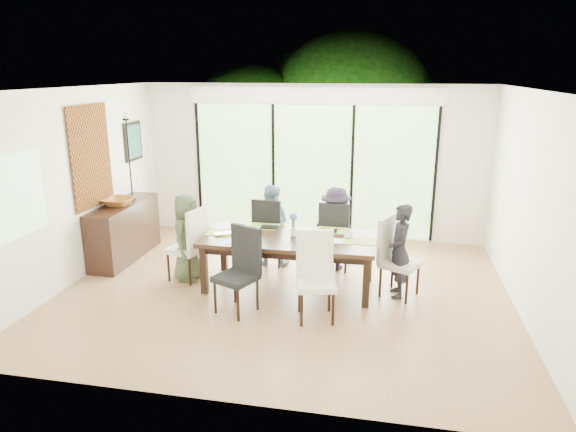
% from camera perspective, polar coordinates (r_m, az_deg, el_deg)
% --- Properties ---
extents(floor, '(6.00, 5.00, 0.01)m').
position_cam_1_polar(floor, '(7.12, -0.39, -8.35)').
color(floor, brown).
rests_on(floor, ground).
extents(ceiling, '(6.00, 5.00, 0.01)m').
position_cam_1_polar(ceiling, '(6.49, -0.44, 14.01)').
color(ceiling, white).
rests_on(ceiling, wall_back).
extents(wall_back, '(6.00, 0.02, 2.70)m').
position_cam_1_polar(wall_back, '(9.10, 2.76, 5.99)').
color(wall_back, silver).
rests_on(wall_back, floor).
extents(wall_front, '(6.00, 0.02, 2.70)m').
position_cam_1_polar(wall_front, '(4.36, -7.04, -5.42)').
color(wall_front, silver).
rests_on(wall_front, floor).
extents(wall_left, '(0.02, 5.00, 2.70)m').
position_cam_1_polar(wall_left, '(7.84, -22.55, 3.13)').
color(wall_left, silver).
rests_on(wall_left, floor).
extents(wall_right, '(0.02, 5.00, 2.70)m').
position_cam_1_polar(wall_right, '(6.77, 25.42, 0.92)').
color(wall_right, silver).
rests_on(wall_right, floor).
extents(glass_doors, '(4.20, 0.02, 2.30)m').
position_cam_1_polar(glass_doors, '(9.09, 2.71, 5.01)').
color(glass_doors, '#598C3F').
rests_on(glass_doors, wall_back).
extents(blinds_header, '(4.40, 0.06, 0.28)m').
position_cam_1_polar(blinds_header, '(8.92, 2.81, 13.22)').
color(blinds_header, white).
rests_on(blinds_header, wall_back).
extents(mullion_a, '(0.05, 0.04, 2.30)m').
position_cam_1_polar(mullion_a, '(9.60, -9.85, 5.39)').
color(mullion_a, black).
rests_on(mullion_a, wall_back).
extents(mullion_b, '(0.05, 0.04, 2.30)m').
position_cam_1_polar(mullion_b, '(9.20, -1.63, 5.16)').
color(mullion_b, black).
rests_on(mullion_b, wall_back).
extents(mullion_c, '(0.05, 0.04, 2.30)m').
position_cam_1_polar(mullion_c, '(9.00, 7.12, 4.80)').
color(mullion_c, black).
rests_on(mullion_c, wall_back).
extents(mullion_d, '(0.05, 0.04, 2.30)m').
position_cam_1_polar(mullion_d, '(9.02, 16.05, 4.32)').
color(mullion_d, black).
rests_on(mullion_d, wall_back).
extents(side_window, '(0.02, 0.90, 1.00)m').
position_cam_1_polar(side_window, '(6.84, -27.84, 2.06)').
color(side_window, '#8CAD7F').
rests_on(side_window, wall_left).
extents(deck, '(6.00, 1.80, 0.10)m').
position_cam_1_polar(deck, '(10.28, 3.38, -0.87)').
color(deck, '#513522').
rests_on(deck, ground).
extents(rail_top, '(6.00, 0.08, 0.06)m').
position_cam_1_polar(rail_top, '(10.90, 4.01, 3.36)').
color(rail_top, brown).
rests_on(rail_top, deck).
extents(foliage_left, '(3.20, 3.20, 3.20)m').
position_cam_1_polar(foliage_left, '(12.06, -3.92, 8.88)').
color(foliage_left, '#14380F').
rests_on(foliage_left, ground).
extents(foliage_mid, '(4.00, 4.00, 4.00)m').
position_cam_1_polar(foliage_mid, '(12.24, 6.97, 10.60)').
color(foliage_mid, '#14380F').
rests_on(foliage_mid, ground).
extents(foliage_right, '(2.80, 2.80, 2.80)m').
position_cam_1_polar(foliage_right, '(11.51, 15.60, 7.09)').
color(foliage_right, '#14380F').
rests_on(foliage_right, ground).
extents(foliage_far, '(3.60, 3.60, 3.60)m').
position_cam_1_polar(foliage_far, '(13.06, 2.74, 10.24)').
color(foliage_far, '#14380F').
rests_on(foliage_far, ground).
extents(table_top, '(2.35, 1.08, 0.06)m').
position_cam_1_polar(table_top, '(6.99, 0.11, -2.56)').
color(table_top, black).
rests_on(table_top, floor).
extents(table_apron, '(2.15, 0.88, 0.10)m').
position_cam_1_polar(table_apron, '(7.02, 0.11, -3.24)').
color(table_apron, black).
rests_on(table_apron, floor).
extents(table_leg_fl, '(0.09, 0.09, 0.68)m').
position_cam_1_polar(table_leg_fl, '(7.01, -9.32, -5.93)').
color(table_leg_fl, black).
rests_on(table_leg_fl, floor).
extents(table_leg_fr, '(0.09, 0.09, 0.68)m').
position_cam_1_polar(table_leg_fr, '(6.61, 8.69, -7.29)').
color(table_leg_fr, black).
rests_on(table_leg_fr, floor).
extents(table_leg_bl, '(0.09, 0.09, 0.68)m').
position_cam_1_polar(table_leg_bl, '(7.77, -7.14, -3.62)').
color(table_leg_bl, black).
rests_on(table_leg_bl, floor).
extents(table_leg_br, '(0.09, 0.09, 0.68)m').
position_cam_1_polar(table_leg_br, '(7.41, 9.01, -4.69)').
color(table_leg_br, black).
rests_on(table_leg_br, floor).
extents(chair_left_end, '(0.55, 0.55, 1.08)m').
position_cam_1_polar(chair_left_end, '(7.46, -11.28, -3.01)').
color(chair_left_end, white).
rests_on(chair_left_end, floor).
extents(chair_right_end, '(0.60, 0.60, 1.08)m').
position_cam_1_polar(chair_right_end, '(6.94, 12.40, -4.56)').
color(chair_right_end, beige).
rests_on(chair_right_end, floor).
extents(chair_far_left, '(0.49, 0.49, 1.08)m').
position_cam_1_polar(chair_far_left, '(7.92, -1.91, -1.58)').
color(chair_far_left, black).
rests_on(chair_far_left, floor).
extents(chair_far_right, '(0.47, 0.47, 1.08)m').
position_cam_1_polar(chair_far_right, '(7.77, 5.30, -2.00)').
color(chair_far_right, black).
rests_on(chair_far_right, floor).
extents(chair_near_left, '(0.59, 0.59, 1.08)m').
position_cam_1_polar(chair_near_left, '(6.37, -5.84, -6.14)').
color(chair_near_left, black).
rests_on(chair_near_left, floor).
extents(chair_near_right, '(0.54, 0.54, 1.08)m').
position_cam_1_polar(chair_near_right, '(6.17, 3.15, -6.84)').
color(chair_near_right, white).
rests_on(chair_near_right, floor).
extents(person_left_end, '(0.40, 0.61, 1.26)m').
position_cam_1_polar(person_left_end, '(7.43, -11.18, -2.35)').
color(person_left_end, '#415035').
rests_on(person_left_end, floor).
extents(person_right_end, '(0.45, 0.64, 1.26)m').
position_cam_1_polar(person_right_end, '(6.91, 12.28, -3.83)').
color(person_right_end, black).
rests_on(person_right_end, floor).
extents(person_far_left, '(0.60, 0.38, 1.26)m').
position_cam_1_polar(person_far_left, '(7.88, -1.95, -0.97)').
color(person_far_left, '#7995AF').
rests_on(person_far_left, floor).
extents(person_far_right, '(0.66, 0.50, 1.26)m').
position_cam_1_polar(person_far_right, '(7.72, 5.30, -1.39)').
color(person_far_right, '#251C2B').
rests_on(person_far_right, floor).
extents(placemat_left, '(0.43, 0.31, 0.01)m').
position_cam_1_polar(placemat_left, '(7.22, -7.32, -1.83)').
color(placemat_left, '#90B841').
rests_on(placemat_left, table_top).
extents(placemat_right, '(0.43, 0.31, 0.01)m').
position_cam_1_polar(placemat_right, '(6.87, 7.92, -2.77)').
color(placemat_right, '#96BA42').
rests_on(placemat_right, table_top).
extents(placemat_far_l, '(0.43, 0.31, 0.01)m').
position_cam_1_polar(placemat_far_l, '(7.45, -2.70, -1.15)').
color(placemat_far_l, '#8FBA42').
rests_on(placemat_far_l, table_top).
extents(placemat_far_r, '(0.43, 0.31, 0.01)m').
position_cam_1_polar(placemat_far_r, '(7.28, 4.97, -1.59)').
color(placemat_far_r, '#8CB440').
rests_on(placemat_far_r, table_top).
extents(placemat_paper, '(0.43, 0.31, 0.01)m').
position_cam_1_polar(placemat_paper, '(6.83, -4.91, -2.80)').
color(placemat_paper, white).
rests_on(placemat_paper, table_top).
extents(tablet_far_l, '(0.25, 0.18, 0.01)m').
position_cam_1_polar(tablet_far_l, '(7.38, -2.04, -1.24)').
color(tablet_far_l, black).
rests_on(tablet_far_l, table_top).
extents(tablet_far_r, '(0.23, 0.17, 0.01)m').
position_cam_1_polar(tablet_far_r, '(7.24, 4.53, -1.63)').
color(tablet_far_r, black).
rests_on(tablet_far_r, table_top).
extents(papers, '(0.29, 0.22, 0.00)m').
position_cam_1_polar(papers, '(6.84, 5.80, -2.79)').
color(papers, white).
rests_on(papers, table_top).
extents(platter_base, '(0.25, 0.25, 0.02)m').
position_cam_1_polar(platter_base, '(6.82, -4.91, -2.68)').
color(platter_base, white).
rests_on(platter_base, table_top).
extents(platter_snacks, '(0.20, 0.20, 0.01)m').
position_cam_1_polar(platter_snacks, '(6.82, -4.92, -2.54)').
color(platter_snacks, orange).
rests_on(platter_snacks, table_top).
extents(vase, '(0.08, 0.08, 0.12)m').
position_cam_1_polar(vase, '(7.00, 0.59, -1.77)').
color(vase, silver).
rests_on(vase, table_top).
extents(hyacinth_stems, '(0.04, 0.04, 0.16)m').
position_cam_1_polar(hyacinth_stems, '(6.97, 0.59, -0.85)').
color(hyacinth_stems, '#337226').
rests_on(hyacinth_stems, table_top).
extents(hyacinth_blooms, '(0.11, 0.11, 0.11)m').
position_cam_1_polar(hyacinth_blooms, '(6.94, 0.60, -0.08)').
color(hyacinth_blooms, '#525FCD').
rests_on(hyacinth_blooms, table_top).
extents(laptop, '(0.38, 0.34, 0.03)m').
position_cam_1_polar(laptop, '(7.09, -6.80, -2.05)').
color(laptop, silver).
rests_on(laptop, table_top).
extents(cup_a, '(0.14, 0.14, 0.09)m').
position_cam_1_polar(cup_a, '(7.27, -5.09, -1.27)').
color(cup_a, white).
rests_on(cup_a, table_top).
extents(cup_b, '(0.13, 0.13, 0.09)m').
position_cam_1_polar(cup_b, '(6.85, 1.19, -2.31)').
color(cup_b, white).
rests_on(cup_b, table_top).
extents(cup_c, '(0.15, 0.15, 0.09)m').
position_cam_1_polar(cup_c, '(6.96, 6.75, -2.09)').
color(cup_c, white).
rests_on(cup_c, table_top).
extents(book, '(0.23, 0.26, 0.02)m').
position_cam_1_polar(book, '(6.99, 2.20, -2.26)').
color(book, white).
rests_on(book, table_top).
extents(sideboard, '(0.45, 1.60, 0.90)m').
position_cam_1_polar(sideboard, '(8.57, -17.71, -1.60)').
color(sideboard, black).
rests_on(sideboard, floor).
extents(bowl, '(0.48, 0.48, 0.12)m').
position_cam_1_polar(bowl, '(8.35, -18.33, 1.53)').
color(bowl, '#975321').
rests_on(bowl, sideboard).
extents(candlestick_base, '(0.10, 0.10, 0.04)m').
position_cam_1_polar(candlestick_base, '(8.74, -16.89, 2.02)').
color(candlestick_base, black).
rests_on(candlestick_base, sideboard).
extents(candlestick_shaft, '(0.02, 0.02, 1.25)m').
position_cam_1_polar(candlestick_shaft, '(8.62, -17.23, 6.09)').
color(candlestick_shaft, black).
rests_on(candlestick_shaft, sideboard).
extents(candlestick_pan, '(0.10, 0.10, 0.03)m').
position_cam_1_polar(candlestick_pan, '(8.54, -17.58, 10.18)').
color(candlestick_pan, black).
rests_on(candlestick_pan, sideboard).
extents(candle, '(0.04, 0.04, 0.10)m').
position_cam_1_polar(candle, '(8.54, -17.61, 10.58)').
color(candle, silver).
rests_on(candle, sideboard).
extents(tapestry, '(0.02, 1.00, 1.50)m').
position_cam_1_polar(tapestry, '(8.08, -21.04, 6.19)').
color(tapestry, brown).
rests_on(tapestry, wall_left).
extents(art_frame, '(0.03, 0.55, 0.65)m').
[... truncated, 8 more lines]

